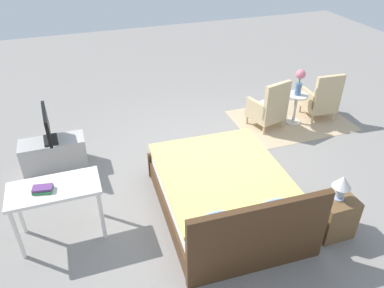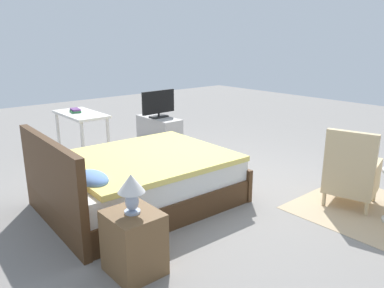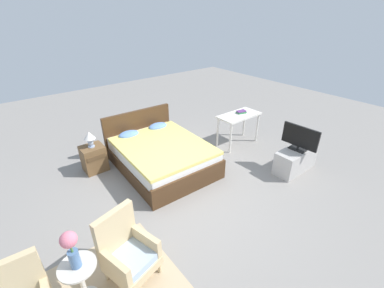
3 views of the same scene
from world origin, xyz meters
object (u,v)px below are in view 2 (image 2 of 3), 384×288
tv_stand (159,130)px  vanity_desk (81,120)px  tv_flatscreen (158,104)px  armchair_by_window_right (351,175)px  nightstand (134,243)px  bed (137,180)px  table_lamp (131,188)px  book_stack (75,110)px

tv_stand → vanity_desk: size_ratio=0.92×
tv_stand → tv_flatscreen: 0.50m
armchair_by_window_right → nightstand: (0.51, 2.60, -0.11)m
bed → table_lamp: 1.43m
tv_stand → book_stack: book_stack is taller
armchair_by_window_right → vanity_desk: size_ratio=0.88×
table_lamp → vanity_desk: (3.17, -1.02, -0.11)m
bed → nightstand: bed is taller
armchair_by_window_right → tv_stand: armchair_by_window_right is taller
armchair_by_window_right → vanity_desk: 4.01m
nightstand → tv_flatscreen: bearing=-38.6°
table_lamp → tv_flatscreen: 4.11m
nightstand → tv_stand: 4.11m
armchair_by_window_right → bed: bearing=48.6°
bed → nightstand: 1.35m
armchair_by_window_right → nightstand: 2.66m
table_lamp → tv_flatscreen: size_ratio=0.45×
tv_flatscreen → book_stack: tv_flatscreen is taller
bed → tv_stand: 2.77m
bed → nightstand: bearing=146.5°
vanity_desk → book_stack: size_ratio=4.34×
nightstand → vanity_desk: (3.17, -1.02, 0.38)m
table_lamp → vanity_desk: bearing=-17.9°
bed → table_lamp: size_ratio=6.56×
armchair_by_window_right → tv_flatscreen: size_ratio=1.27×
tv_stand → book_stack: bearing=87.8°
tv_stand → book_stack: 1.67m
book_stack → tv_flatscreen: bearing=-92.2°
armchair_by_window_right → tv_flatscreen: tv_flatscreen is taller
armchair_by_window_right → tv_stand: bearing=0.6°
bed → tv_flatscreen: 2.80m
armchair_by_window_right → table_lamp: size_ratio=2.79×
armchair_by_window_right → tv_stand: size_ratio=0.96×
vanity_desk → tv_flatscreen: bearing=-88.2°
bed → tv_flatscreen: tv_flatscreen is taller
nightstand → book_stack: bearing=-16.7°
table_lamp → book_stack: table_lamp is taller
bed → tv_stand: bearing=-41.1°
tv_flatscreen → vanity_desk: tv_flatscreen is taller
nightstand → vanity_desk: bearing=-17.9°
tv_flatscreen → tv_stand: bearing=-176.8°
tv_stand → tv_flatscreen: bearing=3.2°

